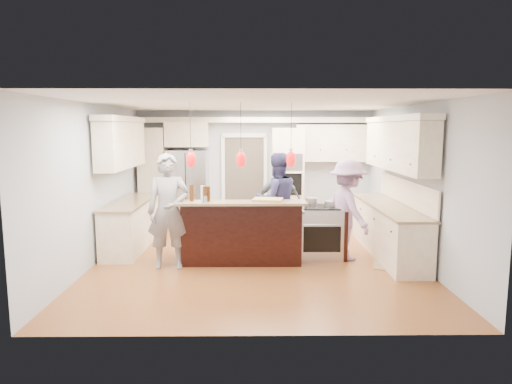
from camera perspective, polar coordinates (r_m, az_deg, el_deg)
ground_plane at (r=8.14m, az=0.03°, el=-8.39°), size 6.00×6.00×0.00m
room_shell at (r=7.82m, az=0.03°, el=4.50°), size 5.54×6.04×2.72m
refrigerator at (r=10.64m, az=-8.51°, el=0.37°), size 0.90×0.70×1.80m
oven_column at (r=10.57m, az=3.94°, el=1.76°), size 0.72×0.69×2.30m
back_upper_cabinets at (r=10.61m, az=-4.18°, el=4.59°), size 5.30×0.61×2.54m
right_counter_run at (r=8.58m, az=16.56°, el=-0.65°), size 0.64×3.10×2.51m
left_cabinets at (r=9.01m, az=-15.78°, el=-0.22°), size 0.64×2.30×2.51m
kitchen_island at (r=8.08m, az=-1.74°, el=-4.95°), size 2.10×1.46×1.12m
island_range at (r=8.26m, az=8.12°, el=-4.95°), size 0.82×0.71×0.92m
pendant_lights at (r=7.31m, az=-1.89°, el=4.14°), size 1.75×0.15×1.03m
person_bar_end at (r=7.60m, az=-10.87°, el=-2.38°), size 0.72×0.51×1.89m
person_far_left at (r=8.78m, az=2.58°, el=-1.05°), size 1.06×0.94×1.83m
person_far_right at (r=9.54m, az=2.90°, el=-1.07°), size 0.99×0.55×1.59m
person_range_side at (r=8.12m, az=11.40°, el=-2.21°), size 0.98×1.29×1.76m
floor_rug at (r=8.31m, az=17.02°, el=-8.36°), size 0.98×1.21×0.01m
water_bottle at (r=7.36m, az=-6.69°, el=-0.22°), size 0.08×0.08×0.26m
beer_bottle_a at (r=7.47m, az=-8.06°, el=-0.10°), size 0.08×0.08×0.27m
beer_bottle_b at (r=7.33m, az=-6.41°, el=-0.27°), size 0.08×0.08×0.26m
beer_bottle_c at (r=7.42m, az=-5.97°, el=-0.22°), size 0.08×0.08×0.24m
drink_can at (r=7.29m, az=-6.33°, el=-0.91°), size 0.07×0.07×0.10m
cutting_board at (r=7.44m, az=1.48°, el=-0.96°), size 0.52×0.42×0.04m
pot_large at (r=8.31m, az=6.98°, el=-1.14°), size 0.22×0.22×0.13m
pot_small at (r=8.21m, az=9.18°, el=-1.43°), size 0.19×0.19×0.09m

